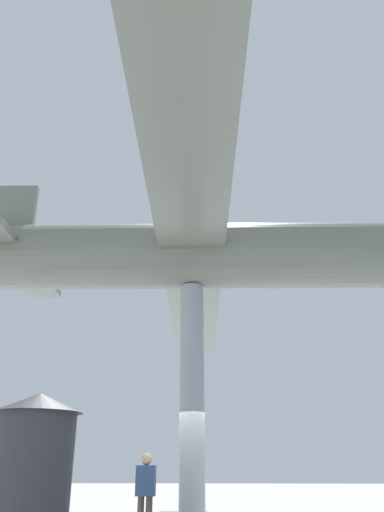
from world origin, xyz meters
TOP-DOWN VIEW (x-y plane):
  - support_pylon_central at (0.00, 0.00)m, footprint 0.58×0.58m
  - suspended_airplane at (-0.01, 0.25)m, footprint 21.27×12.71m
  - visitor_person at (0.23, -0.98)m, footprint 0.26×0.42m
  - info_kiosk at (5.51, -1.62)m, footprint 1.09×1.09m

SIDE VIEW (x-z plane):
  - visitor_person at x=0.23m, z-range 0.12..1.75m
  - info_kiosk at x=5.51m, z-range 0.03..2.23m
  - support_pylon_central at x=0.00m, z-range 0.00..5.54m
  - suspended_airplane at x=-0.01m, z-range 4.92..7.87m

